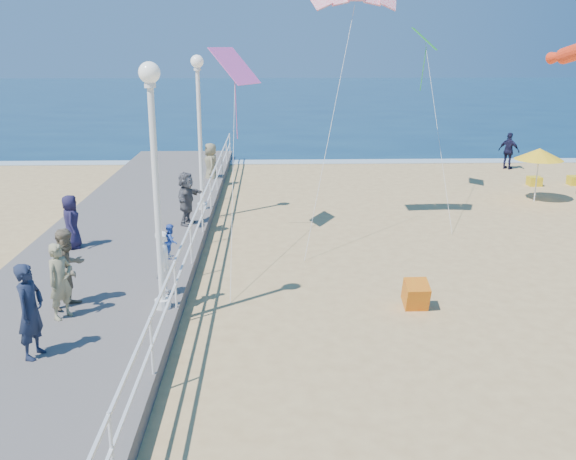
{
  "coord_description": "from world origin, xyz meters",
  "views": [
    {
      "loc": [
        -2.96,
        -13.32,
        6.04
      ],
      "look_at": [
        -2.5,
        2.0,
        1.6
      ],
      "focal_mm": 40.0,
      "sensor_mm": 36.0,
      "label": 1
    }
  ],
  "objects_px": {
    "lamp_post_mid": "(155,163)",
    "toddler_held": "(171,241)",
    "beach_walker_b": "(509,151)",
    "woman_holding_toddler": "(165,263)",
    "beach_chair_left": "(575,180)",
    "spectator_1": "(68,268)",
    "beach_walker_c": "(211,165)",
    "spectator_6": "(60,281)",
    "beach_umbrella": "(539,154)",
    "spectator_0": "(30,311)",
    "lamp_post_far": "(199,117)",
    "box_kite": "(416,297)",
    "beach_chair_right": "(534,181)",
    "spectator_4": "(71,222)",
    "spectator_5": "(187,198)"
  },
  "relations": [
    {
      "from": "spectator_0",
      "to": "beach_chair_left",
      "type": "height_order",
      "value": "spectator_0"
    },
    {
      "from": "woman_holding_toddler",
      "to": "beach_chair_left",
      "type": "height_order",
      "value": "woman_holding_toddler"
    },
    {
      "from": "spectator_1",
      "to": "spectator_5",
      "type": "bearing_deg",
      "value": 15.29
    },
    {
      "from": "spectator_1",
      "to": "spectator_6",
      "type": "height_order",
      "value": "spectator_1"
    },
    {
      "from": "spectator_4",
      "to": "spectator_5",
      "type": "bearing_deg",
      "value": -65.29
    },
    {
      "from": "woman_holding_toddler",
      "to": "spectator_1",
      "type": "xyz_separation_m",
      "value": [
        -2.01,
        -0.64,
        0.13
      ]
    },
    {
      "from": "spectator_0",
      "to": "woman_holding_toddler",
      "type": "bearing_deg",
      "value": -21.77
    },
    {
      "from": "toddler_held",
      "to": "beach_umbrella",
      "type": "xyz_separation_m",
      "value": [
        12.91,
        10.41,
        0.25
      ]
    },
    {
      "from": "woman_holding_toddler",
      "to": "spectator_0",
      "type": "xyz_separation_m",
      "value": [
        -1.98,
        -3.05,
        0.14
      ]
    },
    {
      "from": "lamp_post_far",
      "to": "beach_walker_b",
      "type": "xyz_separation_m",
      "value": [
        14.42,
        9.29,
        -2.74
      ]
    },
    {
      "from": "spectator_4",
      "to": "beach_chair_right",
      "type": "relative_size",
      "value": 2.83
    },
    {
      "from": "lamp_post_mid",
      "to": "box_kite",
      "type": "relative_size",
      "value": 8.87
    },
    {
      "from": "woman_holding_toddler",
      "to": "box_kite",
      "type": "bearing_deg",
      "value": -88.43
    },
    {
      "from": "spectator_1",
      "to": "beach_chair_right",
      "type": "height_order",
      "value": "spectator_1"
    },
    {
      "from": "lamp_post_far",
      "to": "spectator_1",
      "type": "bearing_deg",
      "value": -103.12
    },
    {
      "from": "spectator_4",
      "to": "beach_walker_c",
      "type": "relative_size",
      "value": 0.81
    },
    {
      "from": "spectator_0",
      "to": "lamp_post_mid",
      "type": "bearing_deg",
      "value": -30.85
    },
    {
      "from": "spectator_6",
      "to": "beach_umbrella",
      "type": "xyz_separation_m",
      "value": [
        15.05,
        11.83,
        0.68
      ]
    },
    {
      "from": "beach_walker_c",
      "to": "box_kite",
      "type": "bearing_deg",
      "value": 11.03
    },
    {
      "from": "lamp_post_far",
      "to": "toddler_held",
      "type": "distance_m",
      "value": 8.3
    },
    {
      "from": "beach_walker_c",
      "to": "box_kite",
      "type": "xyz_separation_m",
      "value": [
        6.0,
        -13.87,
        -0.66
      ]
    },
    {
      "from": "beach_walker_b",
      "to": "beach_umbrella",
      "type": "distance_m",
      "value": 7.14
    },
    {
      "from": "box_kite",
      "to": "beach_umbrella",
      "type": "bearing_deg",
      "value": 54.79
    },
    {
      "from": "spectator_1",
      "to": "spectator_4",
      "type": "relative_size",
      "value": 1.15
    },
    {
      "from": "spectator_1",
      "to": "beach_walker_c",
      "type": "relative_size",
      "value": 0.94
    },
    {
      "from": "beach_chair_left",
      "to": "beach_walker_c",
      "type": "bearing_deg",
      "value": 179.48
    },
    {
      "from": "lamp_post_mid",
      "to": "toddler_held",
      "type": "xyz_separation_m",
      "value": [
        0.1,
        0.95,
        -2.0
      ]
    },
    {
      "from": "spectator_5",
      "to": "spectator_4",
      "type": "bearing_deg",
      "value": 144.53
    },
    {
      "from": "beach_walker_b",
      "to": "spectator_1",
      "type": "bearing_deg",
      "value": 91.78
    },
    {
      "from": "box_kite",
      "to": "woman_holding_toddler",
      "type": "bearing_deg",
      "value": 177.79
    },
    {
      "from": "woman_holding_toddler",
      "to": "spectator_1",
      "type": "height_order",
      "value": "spectator_1"
    },
    {
      "from": "lamp_post_far",
      "to": "spectator_4",
      "type": "relative_size",
      "value": 3.41
    },
    {
      "from": "beach_walker_c",
      "to": "beach_chair_right",
      "type": "bearing_deg",
      "value": 76.7
    },
    {
      "from": "beach_walker_c",
      "to": "beach_chair_right",
      "type": "relative_size",
      "value": 3.5
    },
    {
      "from": "spectator_1",
      "to": "beach_umbrella",
      "type": "bearing_deg",
      "value": -23.38
    },
    {
      "from": "spectator_1",
      "to": "spectator_6",
      "type": "distance_m",
      "value": 0.64
    },
    {
      "from": "spectator_6",
      "to": "spectator_1",
      "type": "bearing_deg",
      "value": 34.1
    },
    {
      "from": "toddler_held",
      "to": "beach_walker_b",
      "type": "bearing_deg",
      "value": -37.05
    },
    {
      "from": "woman_holding_toddler",
      "to": "spectator_6",
      "type": "bearing_deg",
      "value": 124.97
    },
    {
      "from": "beach_chair_right",
      "to": "toddler_held",
      "type": "bearing_deg",
      "value": -136.49
    },
    {
      "from": "spectator_4",
      "to": "box_kite",
      "type": "height_order",
      "value": "spectator_4"
    },
    {
      "from": "spectator_1",
      "to": "beach_umbrella",
      "type": "distance_m",
      "value": 18.78
    },
    {
      "from": "toddler_held",
      "to": "beach_walker_b",
      "type": "xyz_separation_m",
      "value": [
        14.32,
        17.34,
        -0.74
      ]
    },
    {
      "from": "spectator_0",
      "to": "spectator_4",
      "type": "height_order",
      "value": "spectator_0"
    },
    {
      "from": "beach_walker_c",
      "to": "beach_chair_left",
      "type": "height_order",
      "value": "beach_walker_c"
    },
    {
      "from": "lamp_post_mid",
      "to": "spectator_4",
      "type": "xyz_separation_m",
      "value": [
        -3.28,
        4.49,
        -2.48
      ]
    },
    {
      "from": "beach_walker_c",
      "to": "beach_umbrella",
      "type": "relative_size",
      "value": 0.9
    },
    {
      "from": "woman_holding_toddler",
      "to": "lamp_post_mid",
      "type": "bearing_deg",
      "value": -173.91
    },
    {
      "from": "toddler_held",
      "to": "spectator_0",
      "type": "distance_m",
      "value": 3.86
    },
    {
      "from": "spectator_0",
      "to": "beach_umbrella",
      "type": "height_order",
      "value": "spectator_0"
    }
  ]
}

